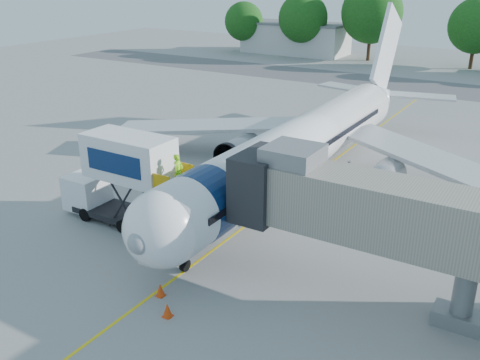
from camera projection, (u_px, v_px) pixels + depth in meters
The scene contains 14 objects.
ground at pixel (275, 204), 34.17m from camera, with size 160.00×160.00×0.00m, color gray.
guidance_line at pixel (275, 204), 34.17m from camera, with size 0.15×70.00×0.01m, color yellow.
taxiway_strip at pixel (432, 88), 67.45m from camera, with size 120.00×10.00×0.01m, color #59595B.
aircraft at pixel (304, 144), 36.35m from camera, with size 34.17×37.73×11.35m.
jet_bridge at pixel (364, 209), 23.14m from camera, with size 13.90×3.20×6.60m.
catering_hiloader at pixel (122, 180), 30.66m from camera, with size 8.50×2.44×5.50m.
ground_tug at pixel (76, 334), 20.78m from camera, with size 3.96×2.37×1.50m.
safety_cone_a at pixel (160, 290), 24.48m from camera, with size 0.41×0.41×0.65m.
safety_cone_b at pixel (167, 310), 23.02m from camera, with size 0.42×0.42×0.67m.
outbuilding_left at pixel (295, 38), 94.35m from camera, with size 18.40×8.40×5.30m.
tree_a at pixel (244, 21), 95.19m from camera, with size 6.85×6.85×8.73m.
tree_b at pixel (303, 18), 89.27m from camera, with size 8.23×8.23×10.49m.
tree_c at pixel (372, 13), 85.06m from camera, with size 9.72×9.72×12.39m.
tree_d at pixel (477, 26), 78.13m from camera, with size 8.11×8.11×10.34m.
Camera 1 is at (14.43, -27.76, 14.02)m, focal length 40.00 mm.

